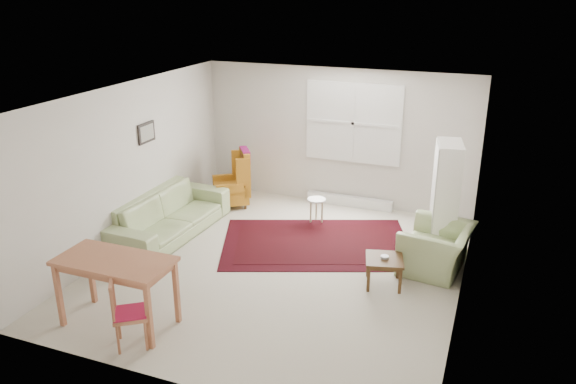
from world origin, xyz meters
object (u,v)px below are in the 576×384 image
(stool, at_px, (316,210))
(cabinet, at_px, (445,198))
(sofa, at_px, (168,207))
(armchair, at_px, (437,244))
(desk_chair, at_px, (130,312))
(wingback_chair, at_px, (230,178))
(desk, at_px, (118,292))
(coffee_table, at_px, (384,271))

(stool, distance_m, cabinet, 2.26)
(stool, xyz_separation_m, cabinet, (2.14, -0.36, 0.64))
(sofa, bearing_deg, cabinet, -73.94)
(armchair, relative_size, desk_chair, 1.22)
(wingback_chair, xyz_separation_m, desk, (0.48, -3.93, -0.10))
(wingback_chair, distance_m, desk, 3.97)
(stool, height_order, desk, desk)
(armchair, xyz_separation_m, desk, (-3.36, -2.77, 0.03))
(cabinet, bearing_deg, coffee_table, -123.67)
(stool, relative_size, cabinet, 0.25)
(armchair, bearing_deg, stool, -107.81)
(cabinet, bearing_deg, stool, 160.35)
(armchair, bearing_deg, desk, -42.61)
(desk_chair, bearing_deg, wingback_chair, -23.24)
(wingback_chair, height_order, desk, wingback_chair)
(coffee_table, xyz_separation_m, desk_chair, (-2.37, -2.36, 0.22))
(sofa, distance_m, coffee_table, 3.63)
(wingback_chair, bearing_deg, desk_chair, -23.00)
(armchair, distance_m, desk_chair, 4.27)
(desk_chair, bearing_deg, stool, -46.34)
(wingback_chair, distance_m, coffee_table, 3.76)
(coffee_table, relative_size, stool, 1.17)
(armchair, height_order, cabinet, cabinet)
(stool, height_order, cabinet, cabinet)
(sofa, xyz_separation_m, stool, (2.06, 1.37, -0.27))
(cabinet, distance_m, desk, 4.82)
(armchair, relative_size, wingback_chair, 0.96)
(armchair, bearing_deg, coffee_table, -32.47)
(sofa, height_order, desk, sofa)
(sofa, height_order, stool, sofa)
(desk, bearing_deg, wingback_chair, 97.01)
(coffee_table, relative_size, desk, 0.36)
(wingback_chair, xyz_separation_m, cabinet, (3.84, -0.50, 0.32))
(coffee_table, bearing_deg, armchair, 49.65)
(cabinet, bearing_deg, wingback_chair, 162.48)
(wingback_chair, relative_size, stool, 2.53)
(cabinet, distance_m, desk_chair, 4.79)
(wingback_chair, relative_size, cabinet, 0.63)
(desk, bearing_deg, cabinet, 45.69)
(stool, relative_size, desk, 0.31)
(cabinet, height_order, desk_chair, cabinet)
(desk, bearing_deg, desk_chair, -37.57)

